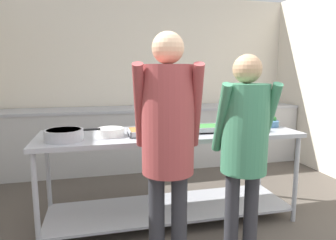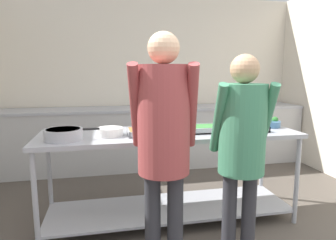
{
  "view_description": "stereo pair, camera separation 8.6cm",
  "coord_description": "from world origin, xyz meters",
  "views": [
    {
      "loc": [
        -0.82,
        -1.17,
        1.46
      ],
      "look_at": [
        -0.14,
        1.66,
        0.99
      ],
      "focal_mm": 32.0,
      "sensor_mm": 36.0,
      "label": 1
    },
    {
      "loc": [
        -0.74,
        -1.19,
        1.46
      ],
      "look_at": [
        -0.14,
        1.66,
        0.99
      ],
      "focal_mm": 32.0,
      "sensor_mm": 36.0,
      "label": 2
    }
  ],
  "objects": [
    {
      "name": "serving_counter",
      "position": [
        -0.14,
        1.56,
        0.61
      ],
      "size": [
        2.45,
        0.75,
        0.89
      ],
      "color": "#9EA0A8",
      "rests_on": "ground_plane"
    },
    {
      "name": "serving_tray_roast",
      "position": [
        0.16,
        1.52,
        0.92
      ],
      "size": [
        0.4,
        0.27,
        0.05
      ],
      "color": "#9EA0A8",
      "rests_on": "serving_counter"
    },
    {
      "name": "guest_serving_left",
      "position": [
        0.24,
        0.8,
        0.98
      ],
      "size": [
        0.47,
        0.35,
        1.59
      ],
      "color": "#2D2D33",
      "rests_on": "ground_plane"
    },
    {
      "name": "plate_stack",
      "position": [
        -0.7,
        1.51,
        0.93
      ],
      "size": [
        0.25,
        0.25,
        0.07
      ],
      "color": "white",
      "rests_on": "serving_counter"
    },
    {
      "name": "serving_tray_vegetables",
      "position": [
        0.59,
        1.48,
        0.92
      ],
      "size": [
        0.4,
        0.29,
        0.05
      ],
      "color": "#9EA0A8",
      "rests_on": "serving_counter"
    },
    {
      "name": "sauce_pan",
      "position": [
        -1.09,
        1.41,
        0.94
      ],
      "size": [
        0.46,
        0.32,
        0.1
      ],
      "color": "#9EA0A8",
      "rests_on": "serving_counter"
    },
    {
      "name": "water_bottle",
      "position": [
        0.63,
        3.4,
        1.04
      ],
      "size": [
        0.07,
        0.07,
        0.25
      ],
      "color": "brown",
      "rests_on": "back_counter"
    },
    {
      "name": "back_counter",
      "position": [
        0.0,
        3.31,
        0.46
      ],
      "size": [
        4.69,
        0.65,
        0.93
      ],
      "color": "#A8A8A8",
      "rests_on": "ground_plane"
    },
    {
      "name": "serving_tray_greens",
      "position": [
        -0.31,
        1.48,
        0.92
      ],
      "size": [
        0.47,
        0.28,
        0.05
      ],
      "color": "#9EA0A8",
      "rests_on": "serving_counter"
    },
    {
      "name": "broccoli_bowl",
      "position": [
        0.94,
        1.6,
        0.93
      ],
      "size": [
        0.23,
        0.23,
        0.11
      ],
      "color": "#3D668C",
      "rests_on": "serving_counter"
    },
    {
      "name": "guest_serving_right",
      "position": [
        -0.36,
        0.73,
        1.07
      ],
      "size": [
        0.5,
        0.41,
        1.72
      ],
      "color": "#2D2D33",
      "rests_on": "ground_plane"
    },
    {
      "name": "wall_rear",
      "position": [
        0.0,
        3.68,
        1.32
      ],
      "size": [
        4.85,
        0.06,
        2.65
      ],
      "color": "beige",
      "rests_on": "ground_plane"
    }
  ]
}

